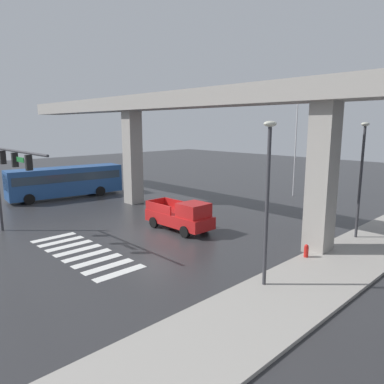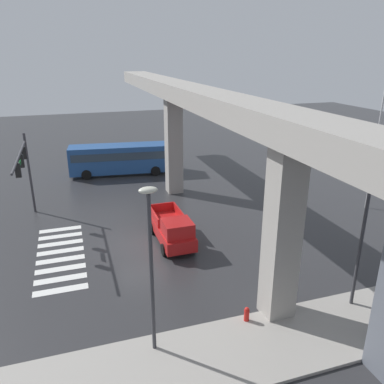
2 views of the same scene
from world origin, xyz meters
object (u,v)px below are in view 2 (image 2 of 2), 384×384
street_lamp_mid_block (365,221)px  fire_hydrant (247,315)px  flagpole (379,134)px  traffic_signal_mast (24,165)px  city_bus (124,157)px  pickup_truck (173,230)px  street_lamp_near_corner (151,254)px

street_lamp_mid_block → fire_hydrant: street_lamp_mid_block is taller
flagpole → traffic_signal_mast: bearing=-100.5°
street_lamp_mid_block → flagpole: bearing=136.1°
city_bus → flagpole: 23.15m
pickup_truck → city_bus: (-16.34, -0.60, 0.73)m
pickup_truck → flagpole: size_ratio=0.49×
pickup_truck → traffic_signal_mast: (-5.80, -8.82, 3.56)m
traffic_signal_mast → street_lamp_near_corner: bearing=20.7°
pickup_truck → flagpole: bearing=93.9°
traffic_signal_mast → fire_hydrant: bearing=34.8°
city_bus → street_lamp_mid_block: size_ratio=1.52×
pickup_truck → city_bus: city_bus is taller
street_lamp_mid_block → fire_hydrant: (-0.40, -5.45, -4.13)m
pickup_truck → street_lamp_mid_block: size_ratio=0.71×
city_bus → street_lamp_near_corner: street_lamp_near_corner is taller
flagpole → street_lamp_mid_block: bearing=-43.9°
street_lamp_near_corner → fire_hydrant: street_lamp_near_corner is taller
pickup_truck → street_lamp_mid_block: street_lamp_mid_block is taller
street_lamp_near_corner → pickup_truck: bearing=160.2°
street_lamp_near_corner → street_lamp_mid_block: 9.84m
street_lamp_mid_block → city_bus: bearing=-164.1°
city_bus → street_lamp_mid_block: (25.31, 7.21, 2.83)m
city_bus → street_lamp_near_corner: 25.61m
city_bus → street_lamp_near_corner: size_ratio=1.52×
pickup_truck → street_lamp_near_corner: size_ratio=0.71×
traffic_signal_mast → street_lamp_mid_block: 21.36m
street_lamp_mid_block → traffic_signal_mast: bearing=-133.7°
traffic_signal_mast → fire_hydrant: size_ratio=10.22×
traffic_signal_mast → fire_hydrant: (14.37, 9.99, -4.12)m
fire_hydrant → flagpole: flagpole is taller
pickup_truck → city_bus: 16.37m
traffic_signal_mast → street_lamp_mid_block: street_lamp_mid_block is taller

